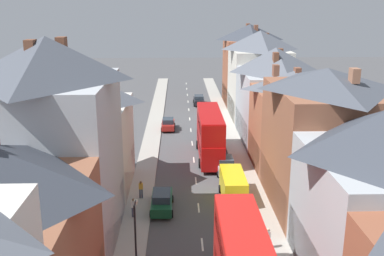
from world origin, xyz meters
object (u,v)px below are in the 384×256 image
object	(u,v)px
car_near_silver	(225,165)
street_lamp	(136,239)
double_decker_bus_mid_street	(210,134)
car_parked_left_a	(199,100)
delivery_van	(233,185)
car_parked_left_b	(168,124)
pedestrian_far_left	(133,207)
car_parked_right_a	(162,201)
pedestrian_far_right	(141,188)
pedestrian_mid_right	(268,237)
car_mid_white	(205,128)

from	to	relation	value
car_near_silver	street_lamp	bearing A→B (deg)	-111.22
double_decker_bus_mid_street	car_near_silver	distance (m)	5.04
car_parked_left_a	double_decker_bus_mid_street	bearing A→B (deg)	-90.02
car_near_silver	car_parked_left_a	size ratio (longest dim) A/B	0.95
double_decker_bus_mid_street	delivery_van	distance (m)	11.17
car_parked_left_b	pedestrian_far_left	size ratio (longest dim) A/B	2.49
delivery_van	car_parked_right_a	bearing A→B (deg)	-162.91
car_near_silver	double_decker_bus_mid_street	bearing A→B (deg)	106.37
pedestrian_far_left	pedestrian_far_right	size ratio (longest dim) A/B	1.00
car_parked_left_b	pedestrian_mid_right	world-z (taller)	pedestrian_mid_right
double_decker_bus_mid_street	car_parked_right_a	xyz separation A→B (m)	(-4.89, -12.90, -1.96)
car_parked_left_a	delivery_van	size ratio (longest dim) A/B	0.86
car_mid_white	delivery_van	size ratio (longest dim) A/B	0.86
pedestrian_mid_right	double_decker_bus_mid_street	bearing A→B (deg)	98.00
car_parked_left_b	pedestrian_far_right	size ratio (longest dim) A/B	2.49
car_parked_right_a	pedestrian_far_left	world-z (taller)	pedestrian_far_left
car_near_silver	delivery_van	distance (m)	6.55
pedestrian_mid_right	street_lamp	xyz separation A→B (m)	(-8.78, -3.87, 2.21)
double_decker_bus_mid_street	car_mid_white	xyz separation A→B (m)	(0.01, 9.47, -2.00)
car_parked_left_a	pedestrian_far_right	size ratio (longest dim) A/B	2.77
car_parked_right_a	pedestrian_far_right	world-z (taller)	pedestrian_far_right
car_near_silver	pedestrian_mid_right	world-z (taller)	pedestrian_mid_right
car_parked_left_a	pedestrian_far_right	bearing A→B (deg)	-100.26
pedestrian_mid_right	street_lamp	distance (m)	9.85
car_parked_left_a	car_mid_white	distance (m)	17.48
car_mid_white	pedestrian_far_right	distance (m)	21.32
street_lamp	pedestrian_far_left	bearing A→B (deg)	96.83
delivery_van	pedestrian_far_left	bearing A→B (deg)	-158.17
pedestrian_mid_right	street_lamp	bearing A→B (deg)	-156.22
double_decker_bus_mid_street	pedestrian_far_left	world-z (taller)	double_decker_bus_mid_street
delivery_van	car_near_silver	bearing A→B (deg)	90.00
pedestrian_far_right	street_lamp	world-z (taller)	street_lamp
car_parked_right_a	car_mid_white	xyz separation A→B (m)	(4.90, 22.37, -0.03)
pedestrian_mid_right	street_lamp	size ratio (longest dim) A/B	0.29
pedestrian_far_left	double_decker_bus_mid_street	bearing A→B (deg)	63.64
car_parked_left_b	car_mid_white	xyz separation A→B (m)	(4.90, -2.19, 0.01)
car_near_silver	car_mid_white	xyz separation A→B (m)	(-1.30, 13.93, -0.03)
pedestrian_far_right	street_lamp	distance (m)	12.87
pedestrian_far_right	street_lamp	xyz separation A→B (m)	(0.77, -12.66, 2.21)
pedestrian_far_left	street_lamp	world-z (taller)	street_lamp
street_lamp	car_parked_right_a	bearing A→B (deg)	83.74
street_lamp	car_mid_white	bearing A→B (deg)	79.57
car_mid_white	pedestrian_far_left	bearing A→B (deg)	-106.65
car_mid_white	pedestrian_far_right	size ratio (longest dim) A/B	2.78
car_parked_left_b	street_lamp	distance (m)	35.15
double_decker_bus_mid_street	street_lamp	world-z (taller)	street_lamp
car_mid_white	pedestrian_mid_right	xyz separation A→B (m)	(2.73, -28.99, 0.22)
car_near_silver	car_parked_left_a	distance (m)	31.44
pedestrian_mid_right	pedestrian_far_right	world-z (taller)	same
pedestrian_mid_right	car_parked_left_b	bearing A→B (deg)	103.75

